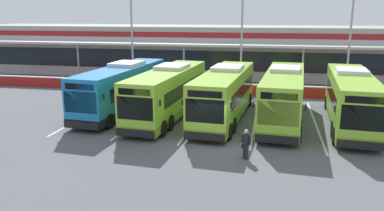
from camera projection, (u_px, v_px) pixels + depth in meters
ground_plane at (214, 145)px, 22.63m from camera, size 200.00×200.00×0.00m
terminal_building at (246, 51)px, 47.55m from camera, size 70.00×13.00×6.00m
red_barrier_wall at (237, 89)px, 36.31m from camera, size 60.00×0.40×1.10m
coach_bus_leftmost at (123, 89)px, 30.09m from camera, size 3.64×12.30×3.78m
coach_bus_left_centre at (169, 93)px, 28.49m from camera, size 3.64×12.30×3.78m
coach_bus_centre at (225, 95)px, 27.89m from camera, size 3.64×12.30×3.78m
coach_bus_right_centre at (283, 97)px, 27.34m from camera, size 3.64×12.30×3.78m
coach_bus_rightmost at (350, 100)px, 26.39m from camera, size 3.64×12.30×3.78m
bay_stripe_far_west at (94, 111)px, 30.40m from camera, size 0.14×13.00×0.01m
bay_stripe_west at (144, 114)px, 29.57m from camera, size 0.14×13.00×0.01m
bay_stripe_mid_west at (198, 117)px, 28.75m from camera, size 0.14×13.00×0.01m
bay_stripe_centre at (255, 120)px, 27.93m from camera, size 0.14×13.00×0.01m
bay_stripe_mid_east at (315, 123)px, 27.10m from camera, size 0.14×13.00×0.01m
bay_stripe_east at (379, 127)px, 26.28m from camera, size 0.14×13.00×0.01m
pedestrian_with_handbag at (246, 143)px, 20.38m from camera, size 0.62×0.51×1.62m
lamp_post_west at (132, 26)px, 38.68m from camera, size 3.24×0.28×11.00m
lamp_post_centre at (242, 26)px, 37.24m from camera, size 3.24×0.28×11.00m
lamp_post_east at (351, 27)px, 35.73m from camera, size 3.24×0.28×11.00m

